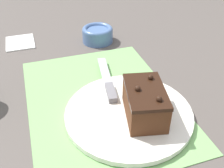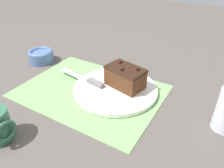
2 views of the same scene
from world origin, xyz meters
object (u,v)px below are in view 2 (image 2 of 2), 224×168
serving_knife (88,80)px  small_bowl (41,56)px  chocolate_cake (125,77)px  cake_plate (115,89)px

serving_knife → small_bowl: bearing=88.4°
chocolate_cake → small_bowl: bearing=178.5°
serving_knife → small_bowl: (-0.28, 0.05, 0.01)m
serving_knife → small_bowl: 0.28m
cake_plate → serving_knife: bearing=-172.1°
chocolate_cake → serving_knife: bearing=-162.0°
chocolate_cake → serving_knife: 0.13m
chocolate_cake → serving_knife: chocolate_cake is taller
serving_knife → small_bowl: small_bowl is taller
small_bowl → serving_knife: bearing=-10.3°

